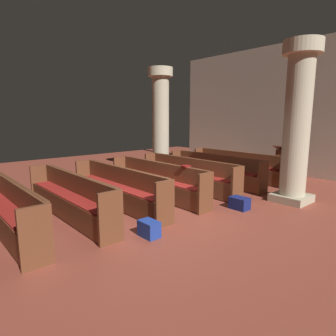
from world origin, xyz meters
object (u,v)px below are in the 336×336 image
at_px(pew_row_6, 6,206).
at_px(pillar_aisle_side, 297,121).
at_px(pew_row_4, 118,186).
at_px(hymn_book, 186,166).
at_px(pew_row_2, 188,173).
at_px(pew_row_3, 156,179).
at_px(pew_row_0, 236,164).
at_px(pew_row_5, 69,195).
at_px(pew_row_1, 214,168).
at_px(kneeler_box_blue, 149,229).
at_px(kneeler_box_navy, 239,203).
at_px(lectern, 281,165).
at_px(pillar_far_side, 161,120).

height_order(pew_row_6, pillar_aisle_side, pillar_aisle_side).
height_order(pew_row_4, pillar_aisle_side, pillar_aisle_side).
bearing_deg(hymn_book, pew_row_2, 132.05).
distance_m(pew_row_2, pew_row_3, 1.13).
distance_m(pew_row_0, pew_row_5, 5.66).
height_order(pew_row_1, pew_row_2, same).
bearing_deg(kneeler_box_blue, pew_row_4, 164.00).
relative_size(pew_row_2, kneeler_box_navy, 8.20).
relative_size(pew_row_3, hymn_book, 16.51).
bearing_deg(pew_row_3, pew_row_4, -90.00).
relative_size(pew_row_0, lectern, 3.08).
height_order(lectern, kneeler_box_blue, lectern).
relative_size(pew_row_4, pew_row_6, 1.00).
bearing_deg(pew_row_0, pew_row_1, -90.00).
xyz_separation_m(pew_row_0, pew_row_4, (0.00, -4.53, 0.00)).
bearing_deg(pillar_aisle_side, pew_row_1, 177.96).
height_order(pew_row_0, pew_row_5, same).
xyz_separation_m(pew_row_4, pew_row_5, (0.00, -1.13, 0.00)).
height_order(pillar_aisle_side, pillar_far_side, same).
relative_size(pew_row_1, hymn_book, 16.51).
height_order(pew_row_3, pillar_far_side, pillar_far_side).
distance_m(pew_row_4, pillar_aisle_side, 4.36).
height_order(pew_row_4, kneeler_box_blue, pew_row_4).
xyz_separation_m(pew_row_0, pew_row_1, (0.00, -1.13, 0.00)).
bearing_deg(pew_row_1, pew_row_0, 90.00).
bearing_deg(pew_row_1, kneeler_box_navy, -37.52).
xyz_separation_m(pew_row_1, pew_row_4, (0.00, -3.39, 0.00)).
bearing_deg(pew_row_1, lectern, 66.78).
height_order(pew_row_0, pew_row_6, same).
distance_m(pew_row_6, kneeler_box_navy, 4.60).
distance_m(pew_row_1, kneeler_box_blue, 4.33).
distance_m(pew_row_3, pew_row_6, 3.39).
bearing_deg(pew_row_5, kneeler_box_navy, 56.97).
xyz_separation_m(pew_row_1, pillar_aisle_side, (2.45, -0.09, 1.44)).
bearing_deg(pew_row_1, pew_row_2, -90.00).
xyz_separation_m(pillar_aisle_side, hymn_book, (-1.61, -1.98, -1.02)).
xyz_separation_m(pew_row_2, kneeler_box_blue, (1.82, -2.78, -0.33)).
xyz_separation_m(pew_row_3, pew_row_4, (0.00, -1.13, 0.00)).
bearing_deg(pew_row_4, pew_row_0, 90.00).
xyz_separation_m(pew_row_5, pillar_far_side, (-2.40, 4.43, 1.44)).
bearing_deg(pew_row_0, kneeler_box_navy, -53.35).
xyz_separation_m(pew_row_5, kneeler_box_blue, (1.82, 0.61, -0.33)).
relative_size(pew_row_0, pew_row_5, 1.00).
xyz_separation_m(pew_row_2, pew_row_6, (0.00, -4.53, 0.00)).
relative_size(pew_row_1, kneeler_box_blue, 9.12).
bearing_deg(lectern, hymn_book, -91.53).
relative_size(pew_row_6, pillar_far_side, 0.91).
bearing_deg(pillar_aisle_side, kneeler_box_navy, -109.08).
distance_m(lectern, hymn_book, 4.33).
bearing_deg(kneeler_box_blue, pew_row_3, 137.73).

